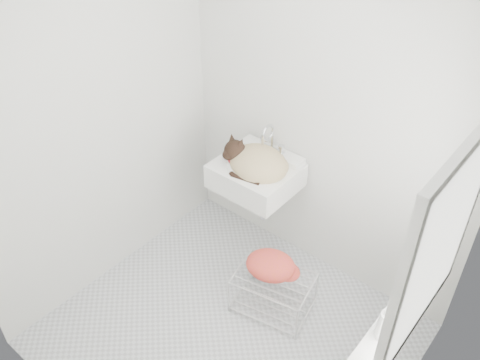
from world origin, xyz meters
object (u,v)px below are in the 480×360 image
Objects in this scene: sink at (256,165)px; cat at (256,162)px; wire_rack at (273,292)px; bottle_a at (383,337)px; bottle_c at (411,297)px; bottle_b at (396,319)px.

cat reaches higher than sink.
bottle_a reaches higher than wire_rack.
bottle_a is at bearing -90.00° from bottle_c.
bottle_a is 1.19× the size of bottle_b.
sink is at bearing 151.19° from bottle_a.
bottle_c is (0.00, 0.32, 0.00)m from bottle_a.
sink is 1.49m from bottle_b.
cat reaches higher than bottle_c.
wire_rack is 1.21m from bottle_a.
bottle_b is at bearing 90.00° from bottle_a.
wire_rack is at bearing -38.69° from sink.
sink is at bearing 128.95° from cat.
bottle_c is at bearing -12.87° from cat.
bottle_b is at bearing -90.00° from bottle_c.
wire_rack is 3.09× the size of bottle_b.
bottle_b is at bearing -19.44° from cat.
sink is at bearing 141.31° from wire_rack.
sink is 3.40× the size of bottle_b.
sink is at bearing 155.93° from bottle_b.
cat is at bearing 162.93° from bottle_c.
bottle_a is (1.36, -0.75, 0.00)m from sink.
cat is 2.46× the size of bottle_c.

